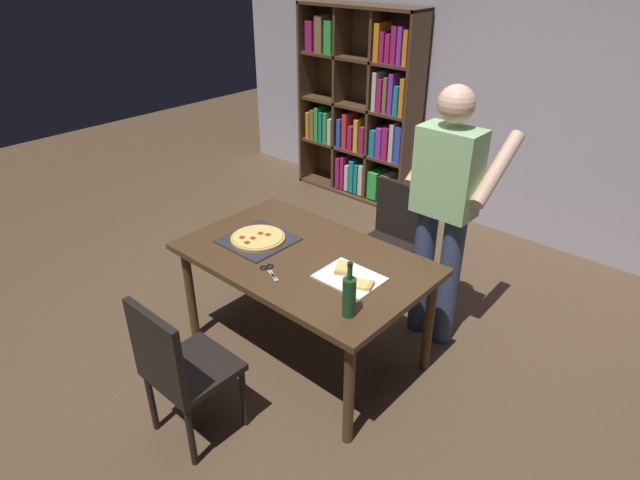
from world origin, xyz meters
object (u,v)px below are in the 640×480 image
chair_far_side (391,235)px  kitchen_scissors (269,270)px  chair_near_camera (178,365)px  wine_bottle (349,296)px  bookshelf (363,111)px  person_serving_pizza (445,205)px  pepperoni_pizza_on_tray (258,239)px  dining_table (304,266)px

chair_far_side → kitchen_scissors: (-0.03, -1.23, 0.24)m
chair_near_camera → wine_bottle: bearing=49.2°
bookshelf → kitchen_scissors: size_ratio=9.91×
wine_bottle → person_serving_pizza: bearing=93.3°
wine_bottle → chair_near_camera: bearing=-130.8°
bookshelf → pepperoni_pizza_on_tray: size_ratio=4.71×
dining_table → bookshelf: size_ratio=0.79×
kitchen_scissors → bookshelf: bearing=117.0°
bookshelf → chair_near_camera: bearing=-67.6°
chair_far_side → person_serving_pizza: 0.75m
chair_near_camera → kitchen_scissors: chair_near_camera is taller
bookshelf → pepperoni_pizza_on_tray: (1.02, -2.43, -0.16)m
chair_far_side → kitchen_scissors: size_ratio=4.57×
bookshelf → person_serving_pizza: bookshelf is taller
chair_near_camera → chair_far_side: same height
dining_table → pepperoni_pizza_on_tray: size_ratio=3.73×
chair_near_camera → bookshelf: size_ratio=0.46×
chair_near_camera → bookshelf: bookshelf is taller
wine_bottle → kitchen_scissors: 0.63m
chair_far_side → person_serving_pizza: size_ratio=0.51×
dining_table → pepperoni_pizza_on_tray: pepperoni_pizza_on_tray is taller
dining_table → kitchen_scissors: size_ratio=7.84×
chair_far_side → bookshelf: bearing=134.3°
kitchen_scissors → wine_bottle: bearing=-2.1°
pepperoni_pizza_on_tray → chair_near_camera: bearing=-68.7°
pepperoni_pizza_on_tray → kitchen_scissors: size_ratio=2.10×
person_serving_pizza → wine_bottle: bearing=-86.7°
chair_far_side → wine_bottle: 1.43m
bookshelf → person_serving_pizza: size_ratio=1.11×
pepperoni_pizza_on_tray → kitchen_scissors: bearing=-32.9°
chair_far_side → wine_bottle: (0.59, -1.25, 0.36)m
chair_near_camera → wine_bottle: wine_bottle is taller
dining_table → chair_far_side: (0.00, 0.96, -0.16)m
chair_near_camera → kitchen_scissors: size_ratio=4.57×
wine_bottle → kitchen_scissors: (-0.62, 0.02, -0.11)m
person_serving_pizza → dining_table: bearing=-125.2°
bookshelf → wine_bottle: (1.96, -2.66, -0.06)m
chair_far_side → bookshelf: 2.01m
bookshelf → person_serving_pizza: (1.90, -1.63, 0.07)m
chair_near_camera → bookshelf: (-1.38, 3.34, 0.42)m
dining_table → chair_far_side: bearing=90.0°
dining_table → bookshelf: (-1.38, 2.38, 0.25)m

